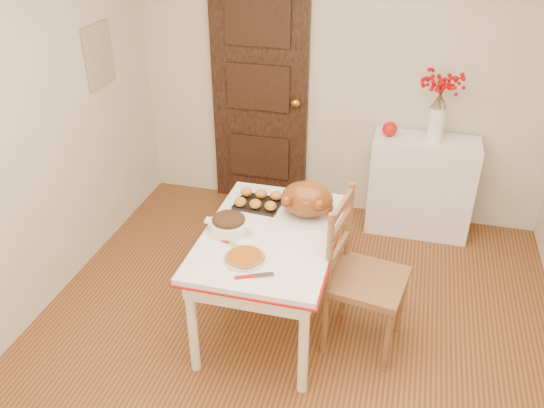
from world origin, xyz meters
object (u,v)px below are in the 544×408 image
(chair_oak, at_px, (368,277))
(turkey_platter, at_px, (307,201))
(pumpkin_pie, at_px, (245,257))
(kitchen_table, at_px, (270,279))
(sideboard, at_px, (421,186))

(chair_oak, distance_m, turkey_platter, 0.62)
(chair_oak, distance_m, pumpkin_pie, 0.79)
(chair_oak, bearing_deg, kitchen_table, 96.90)
(sideboard, bearing_deg, chair_oak, -100.77)
(pumpkin_pie, bearing_deg, sideboard, 61.34)
(sideboard, distance_m, kitchen_table, 1.73)
(sideboard, bearing_deg, turkey_platter, -120.69)
(sideboard, relative_size, pumpkin_pie, 3.60)
(kitchen_table, relative_size, chair_oak, 1.17)
(sideboard, relative_size, chair_oak, 0.81)
(chair_oak, bearing_deg, pumpkin_pie, 122.37)
(kitchen_table, bearing_deg, turkey_platter, 52.10)
(chair_oak, relative_size, turkey_platter, 2.63)
(sideboard, xyz_separation_m, turkey_platter, (-0.73, -1.23, 0.43))
(turkey_platter, distance_m, pumpkin_pie, 0.62)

